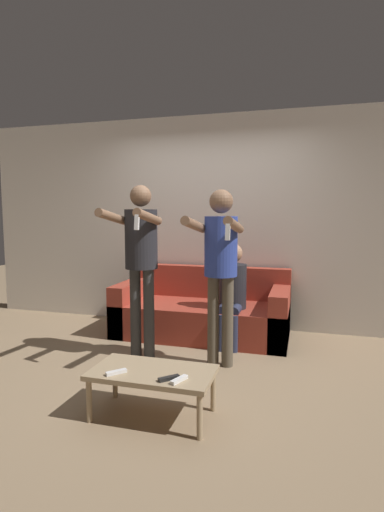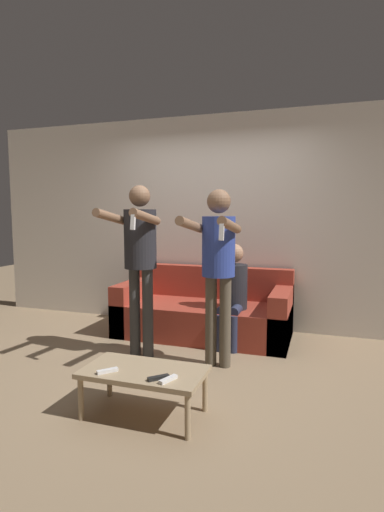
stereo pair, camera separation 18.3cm
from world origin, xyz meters
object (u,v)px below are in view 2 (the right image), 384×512
Objects in this scene: couch at (204,313)px; remote_near at (107,371)px; remote_far at (158,378)px; coffee_table at (144,374)px; person_seated at (232,290)px; person_standing_left at (140,250)px; remote_mid at (168,379)px; person_standing_right at (218,257)px.

couch is 15.05× the size of remote_near.
couch is 2.12m from remote_near.
remote_far is (0.31, -2.12, 0.09)m from couch.
coffee_table is 0.26m from remote_near.
person_seated is 1.91m from remote_far.
remote_far is at bearing -81.78° from couch.
remote_far is at bearing -59.44° from person_standing_left.
person_standing_left is at bearing 123.01° from remote_mid.
person_standing_right reaches higher than person_seated.
remote_near and remote_mid have the same top height.
remote_near is (-0.49, -1.20, -0.70)m from person_standing_right.
remote_near is at bearing -148.91° from coffee_table.
person_standing_left is 13.12× the size of remote_far.
couch is 13.30× the size of remote_mid.
coffee_table is 6.66× the size of remote_far.
person_standing_right is at bearing 75.97° from coffee_table.
person_standing_right reaches higher than couch.
couch is at bearing 87.76° from remote_near.
coffee_table is at bearing -104.03° from person_standing_right.
remote_near is (-0.47, -1.90, -0.25)m from person_seated.
coffee_table is 6.55× the size of remote_near.
remote_near reaches higher than coffee_table.
remote_mid reaches higher than coffee_table.
couch is at bearing 150.46° from person_seated.
person_standing_right is 12.50× the size of remote_near.
remote_far reaches higher than coffee_table.
person_seated is 1.81m from coffee_table.
person_standing_left is 12.90× the size of remote_near.
person_seated is 8.35× the size of remote_near.
person_standing_right is 1.39m from remote_far.
couch reaches higher than coffee_table.
person_standing_left is at bearing 179.54° from person_standing_right.
remote_near is at bearing -104.03° from person_seated.
remote_mid is (-0.02, -1.20, -0.70)m from person_standing_right.
remote_far is at bearing -92.59° from person_seated.
person_standing_left is 0.81m from person_standing_right.
person_seated reaches higher than coffee_table.
coffee_table is (0.54, -1.07, -0.79)m from person_standing_left.
remote_near is at bearing -179.91° from remote_mid.
remote_far is (0.39, 0.00, 0.00)m from remote_near.
couch is 1.20× the size of person_standing_right.
couch is 2.15m from remote_mid.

